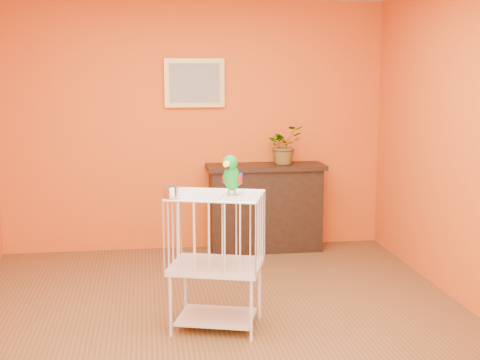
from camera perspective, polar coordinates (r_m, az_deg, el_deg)
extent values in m
plane|color=brown|center=(5.11, -1.76, -12.22)|extent=(4.50, 4.50, 0.00)
plane|color=#D05213|center=(7.02, -3.88, 4.59)|extent=(4.00, 0.00, 4.00)
plane|color=#D05213|center=(2.59, 3.69, -3.53)|extent=(4.00, 0.00, 4.00)
cube|color=black|center=(7.03, 2.18, -2.55)|extent=(1.15, 0.38, 0.86)
cube|color=black|center=(6.95, 2.20, 1.13)|extent=(1.23, 0.44, 0.05)
cube|color=black|center=(6.86, 2.43, -2.84)|extent=(0.81, 0.02, 0.43)
cube|color=maroon|center=(6.96, 0.30, -3.46)|extent=(0.05, 0.17, 0.27)
cube|color=#334522|center=(6.97, 0.92, -3.44)|extent=(0.05, 0.17, 0.27)
cube|color=maroon|center=(6.99, 1.62, -3.42)|extent=(0.05, 0.17, 0.27)
cube|color=#334522|center=(7.00, 2.40, -3.39)|extent=(0.05, 0.17, 0.27)
cube|color=maroon|center=(7.02, 3.17, -3.37)|extent=(0.05, 0.17, 0.27)
imported|color=#26722D|center=(6.98, 3.75, 2.66)|extent=(0.50, 0.52, 0.32)
cube|color=#AE883E|center=(6.96, -3.91, 8.27)|extent=(0.62, 0.03, 0.50)
cube|color=gray|center=(6.95, -3.90, 8.26)|extent=(0.52, 0.01, 0.40)
cube|color=silver|center=(5.04, -2.01, -11.58)|extent=(0.65, 0.56, 0.02)
cube|color=silver|center=(4.91, -2.04, -7.36)|extent=(0.76, 0.66, 0.04)
cube|color=silver|center=(4.79, -2.07, -1.31)|extent=(0.76, 0.66, 0.01)
cylinder|color=silver|center=(4.84, -5.97, -10.68)|extent=(0.02, 0.02, 0.45)
cylinder|color=silver|center=(4.73, 0.97, -11.11)|extent=(0.02, 0.02, 0.45)
cylinder|color=silver|center=(5.25, -4.70, -9.05)|extent=(0.02, 0.02, 0.45)
cylinder|color=silver|center=(5.15, 1.67, -9.39)|extent=(0.02, 0.02, 0.45)
cylinder|color=silver|center=(4.66, -5.86, -1.02)|extent=(0.11, 0.11, 0.08)
cylinder|color=#59544C|center=(4.74, -0.97, -1.12)|extent=(0.01, 0.01, 0.04)
cylinder|color=#59544C|center=(4.73, -0.44, -1.16)|extent=(0.01, 0.01, 0.04)
ellipsoid|color=#0B8C22|center=(4.72, -0.71, 0.19)|extent=(0.18, 0.20, 0.21)
ellipsoid|color=#0B8C22|center=(4.67, -0.85, 1.50)|extent=(0.14, 0.15, 0.10)
cone|color=orange|center=(4.62, -1.07, 1.29)|extent=(0.08, 0.08, 0.07)
cone|color=black|center=(4.64, -1.02, 1.07)|extent=(0.04, 0.04, 0.03)
sphere|color=black|center=(4.66, -1.35, 1.63)|extent=(0.02, 0.02, 0.02)
sphere|color=black|center=(4.64, -0.52, 1.59)|extent=(0.02, 0.02, 0.02)
ellipsoid|color=#A50C0C|center=(4.75, -1.33, 0.13)|extent=(0.05, 0.07, 0.07)
ellipsoid|color=navy|center=(4.71, 0.00, 0.06)|extent=(0.05, 0.07, 0.07)
cone|color=#0B8C22|center=(4.79, -0.41, -0.52)|extent=(0.13, 0.16, 0.12)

